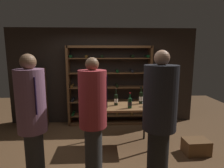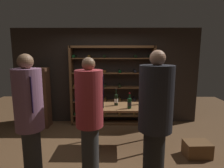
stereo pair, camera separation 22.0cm
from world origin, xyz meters
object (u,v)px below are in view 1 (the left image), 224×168
at_px(wine_rack, 109,86).
at_px(display_cabinet, 37,99).
at_px(person_guest_plum_blouse, 159,113).
at_px(tasting_table, 121,110).
at_px(person_guest_blue_shirt, 32,115).
at_px(person_guest_khaki, 93,112).
at_px(wine_crate, 196,147).
at_px(wine_bottle_green_slim, 141,97).
at_px(wine_bottle_red_label, 116,99).
at_px(wine_glass_stemmed_right, 144,102).
at_px(wine_bottle_amber_reserve, 130,102).

bearing_deg(wine_rack, display_cabinet, -173.35).
bearing_deg(display_cabinet, person_guest_plum_blouse, -41.28).
distance_m(tasting_table, person_guest_blue_shirt, 1.82).
bearing_deg(wine_rack, person_guest_khaki, -98.82).
height_order(person_guest_khaki, wine_crate, person_guest_khaki).
xyz_separation_m(person_guest_plum_blouse, wine_bottle_green_slim, (-0.00, 1.34, -0.09)).
bearing_deg(person_guest_blue_shirt, wine_bottle_red_label, 78.37).
bearing_deg(wine_crate, person_guest_plum_blouse, -142.56).
xyz_separation_m(person_guest_blue_shirt, wine_bottle_green_slim, (1.86, 1.27, -0.07)).
bearing_deg(display_cabinet, person_guest_khaki, -51.78).
bearing_deg(person_guest_khaki, wine_rack, 168.56).
bearing_deg(wine_glass_stemmed_right, person_guest_khaki, -139.50).
relative_size(person_guest_blue_shirt, wine_crate, 4.11).
relative_size(wine_crate, wine_bottle_red_label, 1.36).
xyz_separation_m(person_guest_khaki, wine_glass_stemmed_right, (1.00, 0.86, -0.07)).
bearing_deg(display_cabinet, wine_crate, -22.32).
bearing_deg(wine_bottle_amber_reserve, wine_rack, 104.08).
xyz_separation_m(wine_bottle_amber_reserve, wine_bottle_red_label, (-0.26, 0.22, 0.01)).
height_order(wine_bottle_amber_reserve, wine_bottle_red_label, wine_bottle_red_label).
distance_m(wine_crate, wine_glass_stemmed_right, 1.34).
distance_m(tasting_table, wine_bottle_green_slim, 0.53).
height_order(wine_crate, wine_bottle_green_slim, wine_bottle_green_slim).
bearing_deg(wine_bottle_red_label, tasting_table, -29.81).
xyz_separation_m(person_guest_plum_blouse, display_cabinet, (-2.54, 2.23, -0.32)).
bearing_deg(person_guest_plum_blouse, wine_rack, -60.50).
bearing_deg(wine_bottle_amber_reserve, display_cabinet, 151.91).
distance_m(wine_rack, tasting_table, 1.31).
xyz_separation_m(wine_bottle_amber_reserve, wine_glass_stemmed_right, (0.31, 0.08, -0.01)).
xyz_separation_m(wine_rack, wine_bottle_green_slim, (0.64, -1.12, -0.04)).
xyz_separation_m(tasting_table, wine_crate, (1.46, -0.41, -0.64)).
bearing_deg(wine_glass_stemmed_right, tasting_table, 171.22).
relative_size(person_guest_khaki, person_guest_blue_shirt, 0.97).
relative_size(wine_bottle_amber_reserve, wine_bottle_green_slim, 0.83).
bearing_deg(wine_crate, person_guest_khaki, -165.41).
distance_m(tasting_table, display_cabinet, 2.34).
relative_size(tasting_table, person_guest_khaki, 0.64).
distance_m(person_guest_khaki, wine_glass_stemmed_right, 1.32).
height_order(wine_bottle_red_label, wine_glass_stemmed_right, wine_bottle_red_label).
height_order(wine_rack, wine_glass_stemmed_right, wine_rack).
bearing_deg(person_guest_plum_blouse, display_cabinet, -26.48).
bearing_deg(wine_bottle_green_slim, tasting_table, -161.20).
xyz_separation_m(wine_crate, wine_bottle_green_slim, (-1.01, 0.56, 0.88)).
bearing_deg(wine_bottle_green_slim, person_guest_khaki, -132.31).
bearing_deg(wine_bottle_green_slim, wine_rack, 119.92).
xyz_separation_m(wine_rack, display_cabinet, (-1.90, -0.22, -0.27)).
relative_size(wine_bottle_red_label, wine_glass_stemmed_right, 2.46).
distance_m(person_guest_khaki, wine_bottle_red_label, 1.08).
bearing_deg(wine_glass_stemmed_right, person_guest_plum_blouse, -91.01).
bearing_deg(display_cabinet, person_guest_blue_shirt, -72.42).
relative_size(person_guest_plum_blouse, person_guest_blue_shirt, 1.03).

